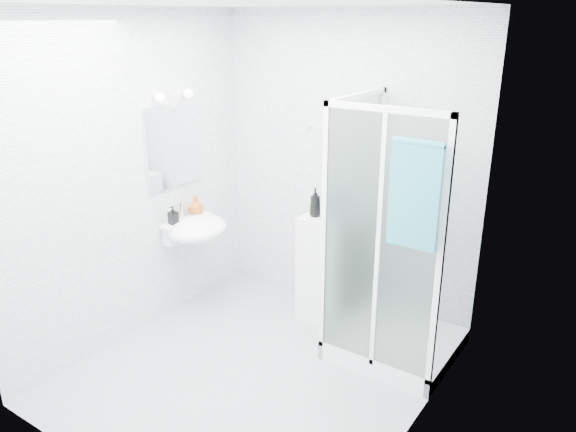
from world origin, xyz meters
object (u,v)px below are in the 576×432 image
Objects in this scene: storage_cabinet at (326,268)px; hand_towel at (415,192)px; wall_basin at (195,229)px; shower_enclosure at (385,302)px; shampoo_bottle_b at (336,204)px; soap_dispenser_orange at (196,206)px; shampoo_bottle_a at (315,202)px; soap_dispenser_black at (173,215)px.

hand_towel is (0.99, -0.64, 1.02)m from storage_cabinet.
wall_basin is 1.18m from storage_cabinet.
shower_enclosure is at bearing -17.98° from storage_cabinet.
wall_basin is 2.29× the size of shampoo_bottle_b.
storage_cabinet is at bearing -172.79° from shampoo_bottle_b.
shower_enclosure reaches higher than hand_towel.
hand_towel reaches higher than soap_dispenser_orange.
shampoo_bottle_a is 1.01× the size of shampoo_bottle_b.
storage_cabinet is 1.56m from hand_towel.
shower_enclosure reaches higher than soap_dispenser_black.
shampoo_bottle_a is at bearing 29.25° from wall_basin.
soap_dispenser_orange reaches higher than soap_dispenser_black.
soap_dispenser_orange reaches higher than storage_cabinet.
shampoo_bottle_a is 0.17m from shampoo_bottle_b.
shampoo_bottle_b is at bearing 157.53° from shower_enclosure.
hand_towel is 4.49× the size of soap_dispenser_black.
shower_enclosure is at bearing 6.10° from soap_dispenser_orange.
soap_dispenser_black is (-2.09, -0.06, -0.55)m from hand_towel.
shampoo_bottle_a reaches higher than storage_cabinet.
shower_enclosure is 0.89m from shampoo_bottle_b.
wall_basin is 0.79× the size of hand_towel.
soap_dispenser_black reaches higher than storage_cabinet.
shampoo_bottle_a is 1.56× the size of soap_dispenser_black.
soap_dispenser_orange is at bearing -157.16° from storage_cabinet.
shower_enclosure is 12.73× the size of soap_dispenser_black.
soap_dispenser_black is at bearing -165.35° from shower_enclosure.
soap_dispenser_black is (-1.76, -0.46, 0.49)m from shower_enclosure.
hand_towel is at bearing -28.58° from shampoo_bottle_a.
storage_cabinet is 3.85× the size of shampoo_bottle_b.
soap_dispenser_black is at bearing -178.36° from hand_towel.
wall_basin is 0.23m from soap_dispenser_black.
shampoo_bottle_a is (-0.76, 0.19, 0.62)m from shower_enclosure.
shampoo_bottle_a is (0.90, 0.50, 0.27)m from wall_basin.
shampoo_bottle_a is at bearing 151.42° from hand_towel.
shampoo_bottle_b is at bearing 27.89° from wall_basin.
soap_dispenser_orange is at bearing 174.17° from hand_towel.
wall_basin is at bearing -152.11° from shampoo_bottle_b.
wall_basin is 0.23m from soap_dispenser_orange.
hand_towel is at bearing -35.13° from shampoo_bottle_b.
wall_basin is 2.28× the size of shampoo_bottle_a.
shower_enclosure is 2.12× the size of storage_cabinet.
shower_enclosure is 3.57× the size of wall_basin.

